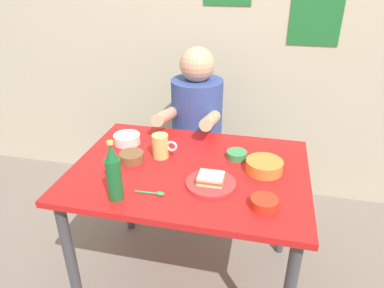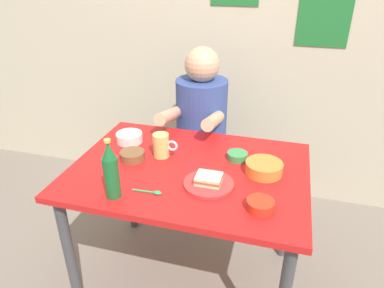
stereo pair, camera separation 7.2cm
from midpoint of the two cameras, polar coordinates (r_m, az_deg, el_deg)
name	(u,v)px [view 1 (the left image)]	position (r m, az deg, el deg)	size (l,w,h in m)	color
ground_plane	(190,279)	(2.14, -1.35, -21.04)	(6.00, 6.00, 0.00)	slate
wall_back	(226,14)	(2.47, 4.63, 20.34)	(4.40, 0.09, 2.60)	#BCB299
dining_table	(190,184)	(1.71, -1.59, -6.53)	(1.10, 0.80, 0.74)	red
stool	(197,168)	(2.41, -0.12, -3.94)	(0.34, 0.34, 0.45)	#4C4C51
person_seated	(197,112)	(2.21, -0.19, 5.18)	(0.33, 0.56, 0.72)	#33478C
plate_orange	(211,183)	(1.54, 1.71, -6.41)	(0.22, 0.22, 0.01)	red
sandwich	(211,178)	(1.52, 1.72, -5.62)	(0.11, 0.09, 0.04)	beige
beer_mug	(161,146)	(1.73, -6.27, -0.35)	(0.13, 0.08, 0.12)	#D1BC66
beer_bottle	(114,173)	(1.44, -14.01, -4.69)	(0.06, 0.06, 0.26)	#19602D
rice_bowl_white	(127,138)	(1.91, -11.59, 0.89)	(0.14, 0.14, 0.05)	silver
soup_bowl_orange	(264,166)	(1.64, 10.43, -3.48)	(0.17, 0.17, 0.05)	orange
dip_bowl_green	(237,154)	(1.74, 6.10, -1.72)	(0.10, 0.10, 0.03)	#388C4C
sauce_bowl_chili	(264,202)	(1.42, 10.20, -9.34)	(0.11, 0.11, 0.04)	red
condiment_bowl_brown	(131,157)	(1.73, -10.99, -2.09)	(0.12, 0.12, 0.04)	brown
spoon	(155,193)	(1.49, -7.41, -7.96)	(0.13, 0.02, 0.01)	#26A559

